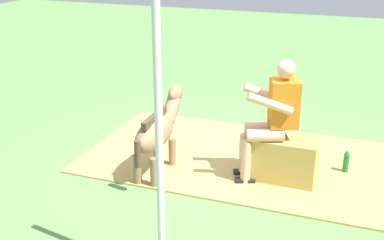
% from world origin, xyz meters
% --- Properties ---
extents(ground_plane, '(24.00, 24.00, 0.00)m').
position_xyz_m(ground_plane, '(0.00, 0.00, 0.00)').
color(ground_plane, '#608C4C').
extents(hay_patch, '(3.59, 2.18, 0.02)m').
position_xyz_m(hay_patch, '(-0.24, -0.29, 0.01)').
color(hay_patch, tan).
rests_on(hay_patch, ground).
extents(hay_bale, '(0.71, 0.43, 0.52)m').
position_xyz_m(hay_bale, '(-0.93, 0.07, 0.26)').
color(hay_bale, tan).
rests_on(hay_bale, ground).
extents(person_seated, '(0.72, 0.56, 1.40)m').
position_xyz_m(person_seated, '(-0.77, 0.11, 0.78)').
color(person_seated, '#D8AD8C').
rests_on(person_seated, ground).
extents(pony_standing, '(0.34, 1.35, 0.88)m').
position_xyz_m(pony_standing, '(0.49, 0.37, 0.53)').
color(pony_standing, '#8C6B4C').
rests_on(pony_standing, ground).
extents(soda_bottle, '(0.07, 0.07, 0.30)m').
position_xyz_m(soda_bottle, '(-1.58, -0.34, 0.15)').
color(soda_bottle, '#197233').
rests_on(soda_bottle, ground).
extents(tent_pole_left, '(0.06, 0.06, 2.34)m').
position_xyz_m(tent_pole_left, '(-0.32, 2.12, 1.17)').
color(tent_pole_left, silver).
rests_on(tent_pole_left, ground).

